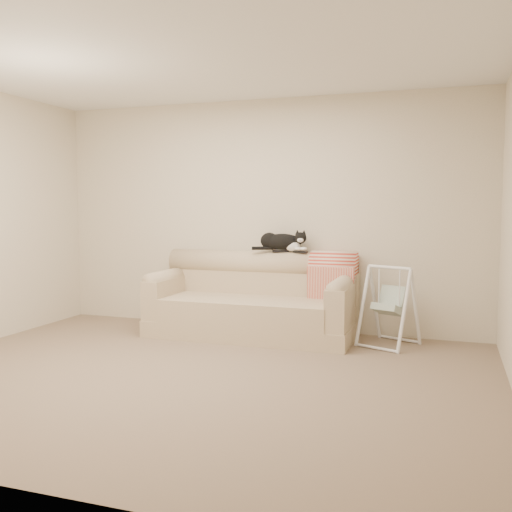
{
  "coord_description": "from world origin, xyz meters",
  "views": [
    {
      "loc": [
        2.01,
        -4.19,
        1.4
      ],
      "look_at": [
        0.16,
        1.27,
        0.9
      ],
      "focal_mm": 40.0,
      "sensor_mm": 36.0,
      "label": 1
    }
  ],
  "objects": [
    {
      "name": "tuxedo_cat",
      "position": [
        0.26,
        1.86,
        1.01
      ],
      "size": [
        0.61,
        0.28,
        0.24
      ],
      "color": "black",
      "rests_on": "sofa"
    },
    {
      "name": "throw_blanket",
      "position": [
        0.84,
        1.84,
        0.72
      ],
      "size": [
        0.5,
        0.38,
        0.58
      ],
      "color": "red",
      "rests_on": "sofa"
    },
    {
      "name": "ground_plane",
      "position": [
        0.0,
        0.0,
        0.0
      ],
      "size": [
        5.0,
        5.0,
        0.0
      ],
      "primitive_type": "plane",
      "color": "brown",
      "rests_on": "ground"
    },
    {
      "name": "remote_b",
      "position": [
        0.48,
        1.83,
        0.91
      ],
      "size": [
        0.18,
        0.1,
        0.02
      ],
      "color": "black",
      "rests_on": "sofa"
    },
    {
      "name": "remote_a",
      "position": [
        0.25,
        1.85,
        0.91
      ],
      "size": [
        0.19,
        0.11,
        0.03
      ],
      "color": "black",
      "rests_on": "sofa"
    },
    {
      "name": "baby_swing",
      "position": [
        1.46,
        1.61,
        0.4
      ],
      "size": [
        0.65,
        0.67,
        0.81
      ],
      "color": "white",
      "rests_on": "ground"
    },
    {
      "name": "sofa",
      "position": [
        0.01,
        1.62,
        0.35
      ],
      "size": [
        2.2,
        0.93,
        0.9
      ],
      "color": "tan",
      "rests_on": "ground"
    },
    {
      "name": "room_shell",
      "position": [
        0.0,
        0.0,
        1.53
      ],
      "size": [
        5.04,
        4.04,
        2.6
      ],
      "color": "beige",
      "rests_on": "ground"
    }
  ]
}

